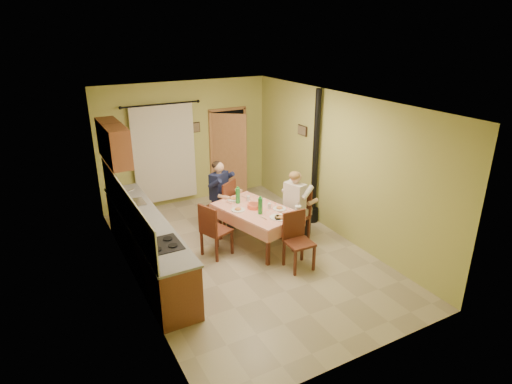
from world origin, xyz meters
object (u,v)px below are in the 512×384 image
chair_right (295,225)px  man_right (296,198)px  chair_left (216,240)px  chair_near (298,252)px  dining_table (256,227)px  chair_far (222,214)px  stove_flue (314,176)px  man_far (220,187)px

chair_right → man_right: 0.59m
chair_left → chair_right: bearing=63.4°
chair_right → chair_near: bearing=132.1°
dining_table → chair_far: (-0.24, 1.04, -0.09)m
chair_near → stove_flue: (1.32, 1.42, 0.73)m
man_far → dining_table: bearing=-109.2°
chair_far → man_far: bearing=90.0°
chair_far → man_far: 0.59m
dining_table → chair_left: (-0.81, 0.03, -0.09)m
chair_far → man_right: man_right is taller
man_far → stove_flue: 1.96m
dining_table → chair_left: chair_left is taller
chair_near → man_right: size_ratio=0.72×
chair_right → chair_left: 1.61m
chair_right → stove_flue: (0.78, 0.51, 0.73)m
chair_right → stove_flue: 1.19m
chair_right → chair_left: same height
dining_table → chair_left: bearing=163.0°
dining_table → man_right: 0.94m
dining_table → chair_near: size_ratio=1.80×
chair_far → chair_near: bearing=-109.2°
man_far → stove_flue: bearing=-53.1°
chair_right → chair_left: (-1.60, 0.17, 0.00)m
chair_right → chair_left: size_ratio=1.00×
chair_far → man_far: man_far is taller
dining_table → chair_near: chair_near is taller
dining_table → chair_near: (0.26, -1.05, -0.09)m
chair_far → man_far: size_ratio=0.74×
stove_flue → chair_left: bearing=-171.8°
chair_near → chair_left: 1.52m
chair_near → man_right: man_right is taller
chair_far → chair_near: chair_far is taller
dining_table → man_right: size_ratio=1.29×
dining_table → chair_right: (0.79, -0.14, -0.09)m
man_right → chair_right: bearing=-90.0°
chair_far → chair_near: 2.15m
chair_near → chair_left: bearing=-43.4°
dining_table → man_far: man_far is taller
man_right → chair_near: bearing=132.7°
chair_near → chair_left: size_ratio=0.98×
chair_near → man_far: 2.24m
chair_left → man_far: 1.31m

